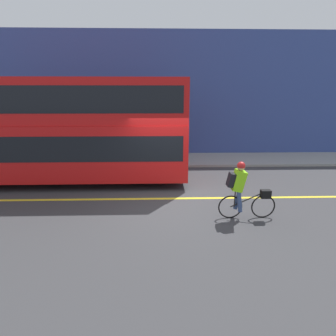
{
  "coord_description": "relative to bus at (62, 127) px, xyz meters",
  "views": [
    {
      "loc": [
        -0.24,
        -7.56,
        3.24
      ],
      "look_at": [
        -0.01,
        0.37,
        1.0
      ],
      "focal_mm": 28.0,
      "sensor_mm": 36.0,
      "label": 1
    }
  ],
  "objects": [
    {
      "name": "ground_plane",
      "position": [
        3.87,
        -2.22,
        -2.09
      ],
      "size": [
        80.0,
        80.0,
        0.0
      ],
      "primitive_type": "plane",
      "color": "#38383A"
    },
    {
      "name": "road_center_line",
      "position": [
        3.87,
        -1.94,
        -2.08
      ],
      "size": [
        50.0,
        0.14,
        0.01
      ],
      "primitive_type": "cube",
      "color": "yellow",
      "rests_on": "ground_plane"
    },
    {
      "name": "cyclist_on_bike",
      "position": [
        5.76,
        -3.35,
        -1.23
      ],
      "size": [
        1.55,
        0.32,
        1.58
      ],
      "color": "black",
      "rests_on": "ground_plane"
    },
    {
      "name": "bus",
      "position": [
        0.0,
        0.0,
        0.0
      ],
      "size": [
        9.11,
        2.6,
        3.76
      ],
      "color": "black",
      "rests_on": "ground_plane"
    },
    {
      "name": "sidewalk_curb",
      "position": [
        3.87,
        3.06,
        -2.03
      ],
      "size": [
        60.0,
        2.58,
        0.11
      ],
      "color": "gray",
      "rests_on": "ground_plane"
    },
    {
      "name": "building_facade",
      "position": [
        3.87,
        4.5,
        1.08
      ],
      "size": [
        60.0,
        0.3,
        6.33
      ],
      "color": "#33478C",
      "rests_on": "ground_plane"
    }
  ]
}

